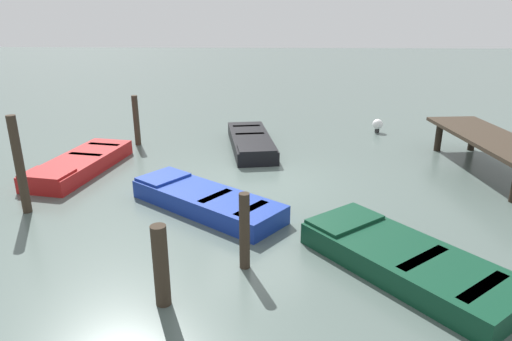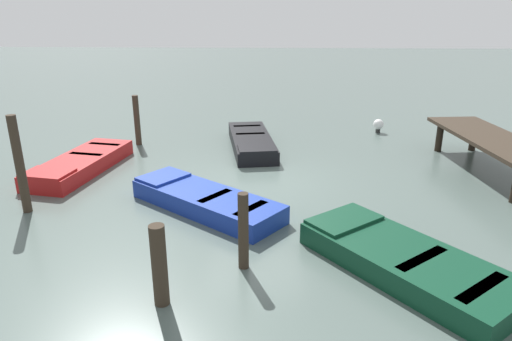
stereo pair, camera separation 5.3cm
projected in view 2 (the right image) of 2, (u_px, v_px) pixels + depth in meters
The scene contains 11 objects.
ground_plane at pixel (256, 184), 11.58m from camera, with size 80.00×80.00×0.00m, color #4C5B56.
dock_segment at pixel (494, 143), 12.09m from camera, with size 5.09×2.04×0.95m.
rowboat_blue at pixel (205, 200), 10.07m from camera, with size 3.15×3.61×0.46m.
rowboat_black at pixel (251, 142), 14.37m from camera, with size 3.84×1.75×0.46m.
rowboat_dark_green at pixel (405, 260), 7.68m from camera, with size 3.78×3.44×0.46m.
rowboat_red at pixel (81, 164), 12.38m from camera, with size 3.73×1.84×0.46m.
mooring_piling_far_left at pixel (243, 231), 7.65m from camera, with size 0.18×0.18×1.36m, color #33281E.
mooring_piling_near_left at pixel (159, 266), 6.70m from camera, with size 0.23×0.23×1.30m, color #33281E.
mooring_piling_center at pixel (137, 120), 14.60m from camera, with size 0.19×0.19×1.59m, color #33281E.
mooring_piling_mid_left at pixel (20, 165), 9.65m from camera, with size 0.19×0.19×2.14m, color #33281E.
marker_buoy at pixel (378, 125), 16.15m from camera, with size 0.36×0.36×0.48m.
Camera 2 is at (10.79, 0.41, 4.21)m, focal length 32.32 mm.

